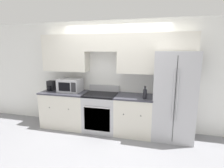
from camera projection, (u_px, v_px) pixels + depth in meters
name	position (u px, v px, depth m)	size (l,w,h in m)	color
ground_plane	(109.00, 137.00, 3.92)	(12.00, 12.00, 0.00)	gray
wall_back	(115.00, 66.00, 4.16)	(8.00, 0.39, 2.60)	white
lower_cabinets_left	(66.00, 109.00, 4.42)	(1.14, 0.64, 0.90)	silver
lower_cabinets_right	(134.00, 115.00, 4.00)	(0.84, 0.64, 0.90)	silver
oven_range	(101.00, 112.00, 4.19)	(0.76, 0.65, 1.06)	#B7B7BC
refrigerator	(173.00, 96.00, 3.75)	(0.85, 0.75, 1.89)	#B7B7BC
microwave	(70.00, 85.00, 4.31)	(0.54, 0.43, 0.32)	#B7B7BC
bottle	(145.00, 94.00, 3.69)	(0.08, 0.08, 0.27)	black
paper_towel_holder	(51.00, 86.00, 4.45)	(0.17, 0.22, 0.24)	black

